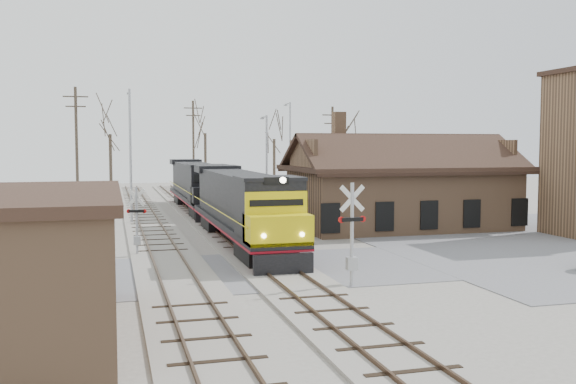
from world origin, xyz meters
name	(u,v)px	position (x,y,z in m)	size (l,w,h in m)	color
ground	(274,269)	(0.00, 0.00, 0.00)	(140.00, 140.00, 0.00)	#9B968C
road	(274,269)	(0.00, 0.00, 0.01)	(60.00, 9.00, 0.03)	slate
parking_lot	(553,241)	(18.00, 4.00, 0.02)	(22.00, 26.00, 0.03)	slate
track_main	(220,227)	(0.00, 15.00, 0.07)	(3.40, 90.00, 0.24)	#9B968C
track_siding	(152,230)	(-4.50, 15.00, 0.07)	(3.40, 90.00, 0.24)	#9B968C
depot	(401,193)	(11.99, 12.00, 2.41)	(15.20, 9.31, 7.90)	#8D6649
locomotive_lead	(242,206)	(0.00, 7.25, 2.23)	(2.86, 19.13, 4.24)	black
locomotive_trailing	(197,185)	(0.00, 26.65, 2.23)	(2.86, 19.13, 4.02)	black
crossbuck_near	(352,238)	(2.12, -4.29, 1.95)	(1.19, 0.31, 4.16)	#A5A8AD
crossbuck_far	(137,223)	(-5.85, 5.31, 1.69)	(1.00, 0.34, 3.53)	#A5A8AD
streetlight_a	(130,149)	(-5.70, 19.32, 5.36)	(0.25, 2.04, 9.63)	#A5A8AD
streetlight_b	(266,158)	(5.62, 24.79, 4.60)	(0.25, 2.04, 8.14)	#A5A8AD
streetlight_c	(290,147)	(9.85, 32.53, 5.45)	(0.25, 2.04, 9.81)	#A5A8AD
utility_pole_a	(77,148)	(-9.74, 27.57, 5.43)	(2.00, 0.24, 10.40)	#382D23
utility_pole_b	(193,147)	(1.68, 42.42, 5.46)	(2.00, 0.24, 10.47)	#382D23
utility_pole_c	(332,153)	(13.32, 29.90, 4.87)	(2.00, 0.24, 9.29)	#382D23
tree_b	(110,123)	(-7.08, 39.68, 7.86)	(4.50, 4.50, 11.04)	#382D23
tree_c	(205,123)	(3.75, 47.84, 8.21)	(4.71, 4.71, 11.53)	#382D23
tree_d	(274,130)	(10.66, 41.93, 7.37)	(4.23, 4.23, 10.35)	#382D23
tree_e	(348,137)	(17.31, 36.09, 6.51)	(3.74, 3.74, 9.15)	#382D23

